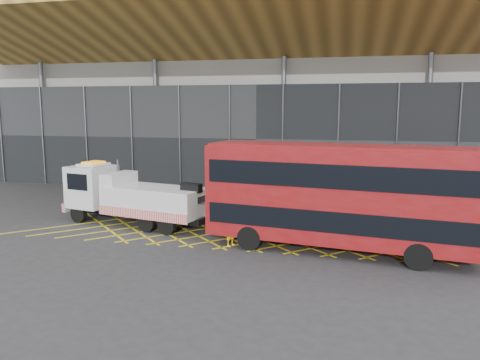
% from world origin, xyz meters
% --- Properties ---
extents(ground_plane, '(120.00, 120.00, 0.00)m').
position_xyz_m(ground_plane, '(0.00, 0.00, 0.00)').
color(ground_plane, '#2C2C2F').
extents(road_markings, '(26.36, 7.16, 0.01)m').
position_xyz_m(road_markings, '(4.80, 0.00, 0.01)').
color(road_markings, yellow).
rests_on(road_markings, ground_plane).
extents(construction_building, '(55.00, 23.97, 18.00)m').
position_xyz_m(construction_building, '(1.92, 18.40, 8.98)').
color(construction_building, gray).
rests_on(construction_building, ground_plane).
extents(recovery_truck, '(9.70, 4.12, 3.38)m').
position_xyz_m(recovery_truck, '(-2.79, -0.07, 1.56)').
color(recovery_truck, black).
rests_on(recovery_truck, ground_plane).
extents(bus_towed, '(11.87, 4.44, 4.72)m').
position_xyz_m(bus_towed, '(8.33, -2.65, 2.62)').
color(bus_towed, maroon).
rests_on(bus_towed, ground_plane).
extents(bus_second, '(9.76, 5.65, 3.93)m').
position_xyz_m(bus_second, '(15.90, 5.66, 2.18)').
color(bus_second, maroon).
rests_on(bus_second, ground_plane).
extents(worker, '(0.60, 0.71, 1.66)m').
position_xyz_m(worker, '(3.56, -2.84, 0.83)').
color(worker, yellow).
rests_on(worker, ground_plane).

